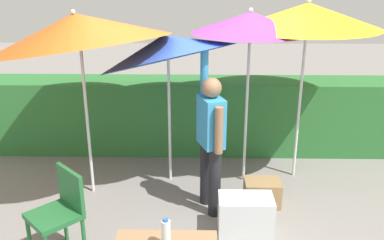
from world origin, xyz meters
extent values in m
plane|color=gray|center=(0.00, 0.00, 0.00)|extent=(24.00, 24.00, 0.00)
cube|color=#2D7033|center=(0.00, 2.01, 0.56)|extent=(8.00, 0.70, 1.12)
cylinder|color=silver|center=(1.39, 1.13, 1.00)|extent=(0.04, 0.04, 2.00)
cone|color=yellow|center=(1.39, 1.13, 2.16)|extent=(1.77, 1.77, 0.34)
sphere|color=silver|center=(1.39, 1.12, 2.33)|extent=(0.05, 0.05, 0.05)
cylinder|color=silver|center=(-0.31, 0.98, 0.83)|extent=(0.04, 0.04, 1.66)
cone|color=blue|center=(-0.33, 0.95, 1.80)|extent=(1.79, 1.72, 0.99)
sphere|color=silver|center=(-0.36, 0.92, 1.96)|extent=(0.05, 0.05, 0.05)
cylinder|color=silver|center=(0.68, 0.98, 0.99)|extent=(0.04, 0.04, 1.97)
cone|color=purple|center=(0.68, 0.98, 2.09)|extent=(1.42, 1.42, 0.26)
sphere|color=silver|center=(0.68, 0.99, 2.24)|extent=(0.05, 0.05, 0.05)
cylinder|color=silver|center=(-1.27, 0.63, 0.94)|extent=(0.04, 0.04, 1.87)
cone|color=#EA5919|center=(-1.29, 0.60, 2.05)|extent=(2.15, 2.12, 0.85)
sphere|color=silver|center=(-1.31, 0.57, 2.25)|extent=(0.05, 0.05, 0.05)
cylinder|color=black|center=(0.16, 0.38, 0.41)|extent=(0.14, 0.14, 0.82)
cylinder|color=black|center=(0.26, 0.12, 0.41)|extent=(0.14, 0.14, 0.82)
cube|color=#338EC6|center=(0.21, 0.25, 1.10)|extent=(0.33, 0.41, 0.56)
sphere|color=#8C6647|center=(0.21, 0.25, 1.49)|extent=(0.22, 0.22, 0.22)
cylinder|color=#338EC6|center=(0.13, 0.47, 1.60)|extent=(0.12, 0.12, 0.56)
cylinder|color=#8C6647|center=(0.29, 0.03, 1.08)|extent=(0.12, 0.12, 0.52)
cylinder|color=#236633|center=(-1.57, -0.68, 0.22)|extent=(0.04, 0.04, 0.44)
cylinder|color=#236633|center=(-1.31, -0.41, 0.22)|extent=(0.04, 0.04, 0.44)
cylinder|color=#236633|center=(-1.04, -0.68, 0.22)|extent=(0.04, 0.04, 0.44)
cube|color=#236633|center=(-1.31, -0.68, 0.47)|extent=(0.62, 0.62, 0.05)
cube|color=#236633|center=(-1.16, -0.53, 0.69)|extent=(0.34, 0.34, 0.40)
cube|color=silver|center=(0.58, -0.24, 0.22)|extent=(0.58, 0.35, 0.43)
cube|color=#9E7A4C|center=(0.84, 0.35, 0.16)|extent=(0.43, 0.31, 0.31)
cylinder|color=silver|center=(-0.16, -1.44, 0.82)|extent=(0.07, 0.07, 0.22)
cylinder|color=#2D60B7|center=(-0.16, -1.44, 0.94)|extent=(0.04, 0.04, 0.02)
camera|label=1|loc=(0.08, -4.11, 2.70)|focal=39.22mm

